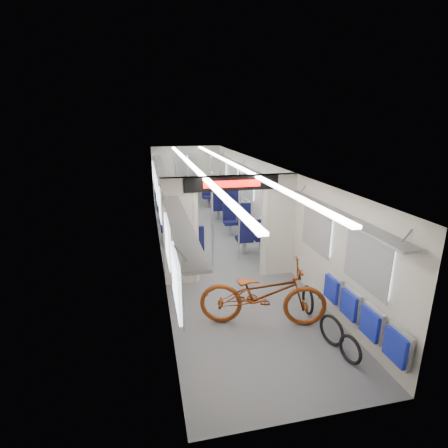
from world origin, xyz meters
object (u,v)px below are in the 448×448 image
object	(u,v)px
seat_bay_far_right	(219,197)
stanchion_near_right	(239,217)
bike_hoop_c	(308,301)
stanchion_near_left	(212,221)
flip_bench	(361,314)
seat_bay_far_left	(169,199)
bike_hoop_b	(331,331)
stanchion_far_left	(189,192)
seat_bay_near_left	(180,232)
bike_hoop_a	(350,351)
seat_bay_near_right	(245,225)
bicycle	(263,294)
stanchion_far_right	(211,193)

from	to	relation	value
seat_bay_far_right	stanchion_near_right	world-z (taller)	stanchion_near_right
bike_hoop_c	stanchion_near_left	world-z (taller)	stanchion_near_left
flip_bench	seat_bay_far_left	distance (m)	8.96
bike_hoop_b	stanchion_far_left	xyz separation A→B (m)	(-1.37, 6.83, 0.92)
seat_bay_near_left	bike_hoop_c	bearing A→B (deg)	-61.28
bike_hoop_a	stanchion_near_right	distance (m)	4.17
flip_bench	seat_bay_near_right	xyz separation A→B (m)	(-0.42, 4.96, -0.06)
bicycle	seat_bay_far_right	size ratio (longest dim) A/B	0.94
bicycle	seat_bay_far_right	world-z (taller)	seat_bay_far_right
bike_hoop_b	seat_bay_far_right	xyz separation A→B (m)	(-0.04, 8.31, 0.35)
bike_hoop_b	stanchion_near_left	xyz separation A→B (m)	(-1.25, 3.37, 0.92)
flip_bench	seat_bay_far_right	distance (m)	8.46
seat_bay_near_left	bicycle	bearing A→B (deg)	-74.30
bike_hoop_c	seat_bay_far_left	bearing A→B (deg)	104.45
flip_bench	seat_bay_near_left	xyz separation A→B (m)	(-2.29, 4.64, -0.02)
bicycle	flip_bench	world-z (taller)	bicycle
seat_bay_far_left	stanchion_near_right	distance (m)	5.17
stanchion_far_right	seat_bay_far_left	bearing A→B (deg)	121.68
bike_hoop_a	stanchion_near_left	world-z (taller)	stanchion_near_left
stanchion_near_right	seat_bay_near_left	bearing A→B (deg)	145.22
stanchion_near_left	stanchion_far_left	xyz separation A→B (m)	(-0.12, 3.46, 0.00)
bike_hoop_b	stanchion_near_left	distance (m)	3.71
flip_bench	bike_hoop_a	xyz separation A→B (m)	(-0.33, -0.31, -0.38)
bike_hoop_a	seat_bay_far_left	bearing A→B (deg)	102.31
seat_bay_near_left	stanchion_near_right	bearing A→B (deg)	-34.78
stanchion_near_left	flip_bench	bearing A→B (deg)	-65.08
flip_bench	stanchion_far_left	bearing A→B (deg)	104.10
stanchion_near_left	stanchion_far_right	distance (m)	3.21
bicycle	bike_hoop_a	size ratio (longest dim) A/B	4.93
stanchion_near_left	stanchion_far_left	distance (m)	3.46
seat_bay_near_left	stanchion_near_right	xyz separation A→B (m)	(1.35, -0.94, 0.59)
bike_hoop_c	seat_bay_far_right	distance (m)	7.39
flip_bench	bike_hoop_a	size ratio (longest dim) A/B	4.73
stanchion_far_right	seat_bay_near_right	bearing A→B (deg)	-69.39
flip_bench	stanchion_near_right	xyz separation A→B (m)	(-0.94, 3.70, 0.57)
bike_hoop_b	seat_bay_far_left	distance (m)	8.73
seat_bay_near_left	seat_bay_near_right	distance (m)	1.90
bike_hoop_c	seat_bay_near_left	distance (m)	4.08
stanchion_near_right	stanchion_far_right	world-z (taller)	same
bike_hoop_c	seat_bay_near_left	size ratio (longest dim) A/B	0.25
bike_hoop_a	bike_hoop_b	bearing A→B (deg)	95.80
bike_hoop_a	seat_bay_far_left	xyz separation A→B (m)	(-1.96, 8.97, 0.37)
seat_bay_far_left	stanchion_far_left	world-z (taller)	stanchion_far_left
stanchion_near_right	bike_hoop_a	bearing A→B (deg)	-81.42
bike_hoop_b	stanchion_near_left	world-z (taller)	stanchion_near_left
bike_hoop_b	stanchion_far_right	size ratio (longest dim) A/B	0.22
flip_bench	bike_hoop_a	bearing A→B (deg)	-136.49
bicycle	bike_hoop_b	world-z (taller)	bicycle
seat_bay_far_right	stanchion_near_left	distance (m)	5.12
seat_bay_near_left	stanchion_far_right	bearing A→B (deg)	58.91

